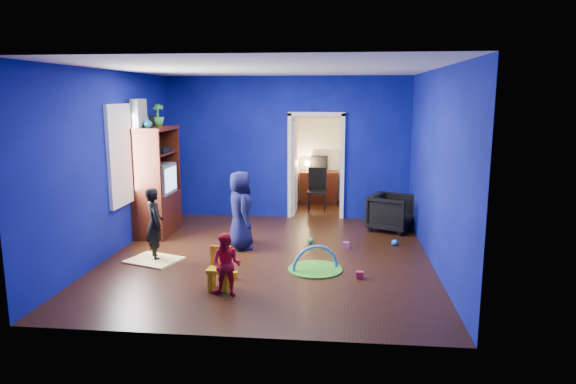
# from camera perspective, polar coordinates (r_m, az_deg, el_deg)

# --- Properties ---
(floor) EXTENTS (5.00, 5.50, 0.01)m
(floor) POSITION_cam_1_polar(r_m,az_deg,el_deg) (8.17, -2.15, -7.21)
(floor) COLOR black
(floor) RESTS_ON ground
(ceiling) EXTENTS (5.00, 5.50, 0.01)m
(ceiling) POSITION_cam_1_polar(r_m,az_deg,el_deg) (7.78, -2.30, 13.57)
(ceiling) COLOR white
(ceiling) RESTS_ON wall_back
(wall_back) EXTENTS (5.00, 0.02, 2.90)m
(wall_back) POSITION_cam_1_polar(r_m,az_deg,el_deg) (10.56, -0.12, 4.92)
(wall_back) COLOR #090E67
(wall_back) RESTS_ON floor
(wall_front) EXTENTS (5.00, 0.02, 2.90)m
(wall_front) POSITION_cam_1_polar(r_m,az_deg,el_deg) (5.17, -6.49, -1.15)
(wall_front) COLOR #090E67
(wall_front) RESTS_ON floor
(wall_left) EXTENTS (0.02, 5.50, 2.90)m
(wall_left) POSITION_cam_1_polar(r_m,az_deg,el_deg) (8.56, -19.05, 3.00)
(wall_left) COLOR #090E67
(wall_left) RESTS_ON floor
(wall_right) EXTENTS (0.02, 5.50, 2.90)m
(wall_right) POSITION_cam_1_polar(r_m,az_deg,el_deg) (7.89, 16.07, 2.57)
(wall_right) COLOR #090E67
(wall_right) RESTS_ON floor
(alcove) EXTENTS (1.00, 1.75, 2.50)m
(alcove) POSITION_cam_1_polar(r_m,az_deg,el_deg) (11.40, 3.35, 4.32)
(alcove) COLOR silver
(alcove) RESTS_ON floor
(armchair) EXTENTS (0.99, 0.98, 0.69)m
(armchair) POSITION_cam_1_polar(r_m,az_deg,el_deg) (9.83, 11.39, -2.25)
(armchair) COLOR black
(armchair) RESTS_ON floor
(child_black) EXTENTS (0.45, 0.49, 1.13)m
(child_black) POSITION_cam_1_polar(r_m,az_deg,el_deg) (8.16, -14.60, -3.45)
(child_black) COLOR black
(child_black) RESTS_ON floor
(child_navy) EXTENTS (0.63, 0.74, 1.30)m
(child_navy) POSITION_cam_1_polar(r_m,az_deg,el_deg) (8.47, -5.31, -2.04)
(child_navy) COLOR #0E1233
(child_navy) RESTS_ON floor
(toddler_red) EXTENTS (0.44, 0.36, 0.81)m
(toddler_red) POSITION_cam_1_polar(r_m,az_deg,el_deg) (6.57, -6.84, -8.03)
(toddler_red) COLOR red
(toddler_red) RESTS_ON floor
(vase) EXTENTS (0.22, 0.22, 0.18)m
(vase) POSITION_cam_1_polar(r_m,az_deg,el_deg) (9.21, -15.37, 7.45)
(vase) COLOR #0C6267
(vase) RESTS_ON tv_armoire
(potted_plant) EXTENTS (0.28, 0.28, 0.41)m
(potted_plant) POSITION_cam_1_polar(r_m,az_deg,el_deg) (9.69, -14.29, 8.31)
(potted_plant) COLOR #2E7F32
(potted_plant) RESTS_ON tv_armoire
(tv_armoire) EXTENTS (0.58, 1.14, 1.96)m
(tv_armoire) POSITION_cam_1_polar(r_m,az_deg,el_deg) (9.60, -14.42, 1.19)
(tv_armoire) COLOR #3F110A
(tv_armoire) RESTS_ON floor
(crt_tv) EXTENTS (0.46, 0.70, 0.54)m
(crt_tv) POSITION_cam_1_polar(r_m,az_deg,el_deg) (9.58, -14.20, 1.42)
(crt_tv) COLOR silver
(crt_tv) RESTS_ON tv_armoire
(yellow_blanket) EXTENTS (0.91, 0.81, 0.03)m
(yellow_blanket) POSITION_cam_1_polar(r_m,az_deg,el_deg) (8.22, -14.66, -7.33)
(yellow_blanket) COLOR #F2E07A
(yellow_blanket) RESTS_ON floor
(hopper_ball) EXTENTS (0.36, 0.36, 0.36)m
(hopper_ball) POSITION_cam_1_polar(r_m,az_deg,el_deg) (8.83, -5.27, -4.64)
(hopper_ball) COLOR yellow
(hopper_ball) RESTS_ON floor
(kid_chair) EXTENTS (0.29, 0.29, 0.50)m
(kid_chair) POSITION_cam_1_polar(r_m,az_deg,el_deg) (6.84, -7.68, -8.68)
(kid_chair) COLOR yellow
(kid_chair) RESTS_ON floor
(play_mat) EXTENTS (0.79, 0.79, 0.02)m
(play_mat) POSITION_cam_1_polar(r_m,az_deg,el_deg) (7.58, 3.04, -8.56)
(play_mat) COLOR green
(play_mat) RESTS_ON floor
(toy_arch) EXTENTS (0.68, 0.33, 0.72)m
(toy_arch) POSITION_cam_1_polar(r_m,az_deg,el_deg) (7.58, 3.04, -8.49)
(toy_arch) COLOR #3F8CD8
(toy_arch) RESTS_ON floor
(window_left) EXTENTS (0.03, 0.95, 1.55)m
(window_left) POSITION_cam_1_polar(r_m,az_deg,el_deg) (8.86, -18.06, 3.95)
(window_left) COLOR white
(window_left) RESTS_ON wall_left
(curtain) EXTENTS (0.14, 0.42, 2.40)m
(curtain) POSITION_cam_1_polar(r_m,az_deg,el_deg) (9.35, -15.96, 2.54)
(curtain) COLOR slate
(curtain) RESTS_ON floor
(doorway) EXTENTS (1.16, 0.10, 2.10)m
(doorway) POSITION_cam_1_polar(r_m,az_deg,el_deg) (10.56, 3.12, 2.72)
(doorway) COLOR white
(doorway) RESTS_ON floor
(study_desk) EXTENTS (0.88, 0.44, 0.75)m
(study_desk) POSITION_cam_1_polar(r_m,az_deg,el_deg) (12.15, 3.44, 0.54)
(study_desk) COLOR #3D140A
(study_desk) RESTS_ON floor
(desk_monitor) EXTENTS (0.40, 0.05, 0.32)m
(desk_monitor) POSITION_cam_1_polar(r_m,az_deg,el_deg) (12.19, 3.49, 3.30)
(desk_monitor) COLOR black
(desk_monitor) RESTS_ON study_desk
(desk_lamp) EXTENTS (0.14, 0.14, 0.14)m
(desk_lamp) POSITION_cam_1_polar(r_m,az_deg,el_deg) (12.14, 2.16, 3.20)
(desk_lamp) COLOR #FFD88C
(desk_lamp) RESTS_ON study_desk
(folding_chair) EXTENTS (0.40, 0.40, 0.92)m
(folding_chair) POSITION_cam_1_polar(r_m,az_deg,el_deg) (11.19, 3.23, 0.11)
(folding_chair) COLOR black
(folding_chair) RESTS_ON floor
(book_shelf) EXTENTS (0.88, 0.24, 0.04)m
(book_shelf) POSITION_cam_1_polar(r_m,az_deg,el_deg) (12.09, 3.55, 8.34)
(book_shelf) COLOR white
(book_shelf) RESTS_ON study_desk
(toy_0) EXTENTS (0.10, 0.08, 0.10)m
(toy_0) POSITION_cam_1_polar(r_m,az_deg,el_deg) (7.29, 7.98, -9.11)
(toy_0) COLOR #DE2543
(toy_0) RESTS_ON floor
(toy_1) EXTENTS (0.11, 0.11, 0.11)m
(toy_1) POSITION_cam_1_polar(r_m,az_deg,el_deg) (8.92, 11.78, -5.51)
(toy_1) COLOR blue
(toy_1) RESTS_ON floor
(toy_2) EXTENTS (0.10, 0.08, 0.10)m
(toy_2) POSITION_cam_1_polar(r_m,az_deg,el_deg) (7.25, -6.07, -9.17)
(toy_2) COLOR orange
(toy_2) RESTS_ON floor
(toy_3) EXTENTS (0.11, 0.11, 0.11)m
(toy_3) POSITION_cam_1_polar(r_m,az_deg,el_deg) (8.86, 2.53, -5.40)
(toy_3) COLOR green
(toy_3) RESTS_ON floor
(toy_4) EXTENTS (0.10, 0.08, 0.10)m
(toy_4) POSITION_cam_1_polar(r_m,az_deg,el_deg) (8.67, 6.47, -5.86)
(toy_4) COLOR #BE47A0
(toy_4) RESTS_ON floor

